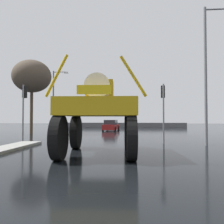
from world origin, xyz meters
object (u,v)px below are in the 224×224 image
streetlight_far_left (54,98)px  traffic_signal_near_right (163,100)px  bare_tree_left (32,77)px  sedan_ahead (111,126)px  oversize_sprayer (99,112)px  traffic_signal_near_left (24,100)px  streetlight_near_right (208,69)px

streetlight_far_left → traffic_signal_near_right: bearing=-46.8°
traffic_signal_near_right → streetlight_far_left: streetlight_far_left is taller
streetlight_far_left → bare_tree_left: size_ratio=0.96×
sedan_ahead → streetlight_far_left: 8.63m
traffic_signal_near_right → bare_tree_left: size_ratio=0.49×
oversize_sprayer → traffic_signal_near_right: oversize_sprayer is taller
traffic_signal_near_right → bare_tree_left: bearing=146.8°
oversize_sprayer → bare_tree_left: bearing=32.5°
streetlight_far_left → traffic_signal_near_left: bearing=-80.3°
oversize_sprayer → sedan_ahead: (-1.17, 20.72, -1.29)m
oversize_sprayer → streetlight_near_right: size_ratio=0.63×
sedan_ahead → streetlight_far_left: size_ratio=0.53×
oversize_sprayer → traffic_signal_near_left: (-6.17, 4.88, 1.02)m
traffic_signal_near_left → sedan_ahead: bearing=72.5°
bare_tree_left → traffic_signal_near_right: bearing=-33.2°
streetlight_far_left → bare_tree_left: bearing=-105.8°
streetlight_near_right → traffic_signal_near_left: bearing=174.6°
oversize_sprayer → bare_tree_left: bare_tree_left is taller
sedan_ahead → streetlight_near_right: bearing=-149.3°
bare_tree_left → traffic_signal_near_left: bearing=-68.6°
traffic_signal_near_left → streetlight_far_left: bearing=99.7°
traffic_signal_near_left → bare_tree_left: bearing=111.4°
sedan_ahead → streetlight_far_left: bearing=118.3°
bare_tree_left → oversize_sprayer: bearing=-54.9°
traffic_signal_near_right → bare_tree_left: (-13.37, 8.76, 3.50)m
streetlight_far_left → bare_tree_left: 4.83m
oversize_sprayer → streetlight_far_left: size_ratio=0.70×
traffic_signal_near_right → streetlight_far_left: size_ratio=0.51×
streetlight_near_right → bare_tree_left: streetlight_near_right is taller
traffic_signal_near_left → traffic_signal_near_right: 9.95m
oversize_sprayer → traffic_signal_near_left: size_ratio=1.34×
traffic_signal_near_left → bare_tree_left: bare_tree_left is taller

